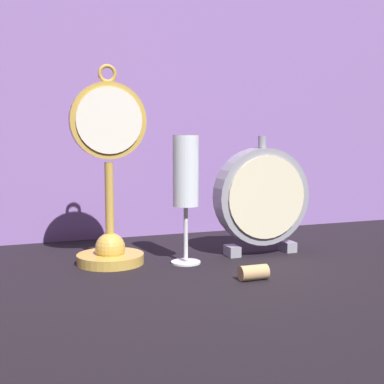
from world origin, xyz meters
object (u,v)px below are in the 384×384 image
(mantel_clock_silver, at_px, (262,197))
(champagne_flute, at_px, (186,180))
(wine_cork, at_px, (254,273))
(pocket_watch_on_stand, at_px, (109,188))

(mantel_clock_silver, bearing_deg, champagne_flute, -172.71)
(mantel_clock_silver, relative_size, wine_cork, 4.91)
(wine_cork, bearing_deg, mantel_clock_silver, 58.87)
(pocket_watch_on_stand, distance_m, champagne_flute, 0.12)
(mantel_clock_silver, relative_size, champagne_flute, 0.99)
(champagne_flute, bearing_deg, mantel_clock_silver, 7.29)
(champagne_flute, bearing_deg, wine_cork, -65.84)
(mantel_clock_silver, xyz_separation_m, wine_cork, (-0.09, -0.15, -0.09))
(pocket_watch_on_stand, xyz_separation_m, wine_cork, (0.17, -0.17, -0.11))
(mantel_clock_silver, distance_m, wine_cork, 0.19)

